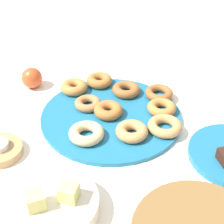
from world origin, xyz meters
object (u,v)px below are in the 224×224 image
Objects in this scene: donut_plate at (111,116)px; donut_2 at (74,87)px; donut_8 at (159,93)px; fruit_bowl at (54,206)px; apple at (32,78)px; donut_5 at (132,131)px; donut_6 at (165,126)px; donut_4 at (86,133)px; donut_7 at (99,80)px; donut_0 at (126,90)px; melon_chunk_right at (35,200)px; donut_3 at (88,103)px; melon_chunk_left at (69,192)px; donut_1 at (108,110)px; donut_9 at (161,108)px.

donut_2 reaches higher than donut_plate.
fruit_bowl reaches higher than donut_8.
apple reaches higher than donut_plate.
donut_6 is at bearing -170.66° from donut_5.
donut_4 reaches higher than donut_6.
donut_8 is 0.46× the size of fruit_bowl.
donut_plate is 0.17m from donut_2.
donut_6 is at bearing 122.19° from donut_7.
donut_0 is at bearing -93.31° from donut_5.
melon_chunk_right reaches higher than donut_2.
donut_3 is 0.42× the size of fruit_bowl.
donut_5 is 0.27m from donut_7.
donut_5 is 0.99× the size of donut_8.
donut_4 is 0.23m from fruit_bowl.
melon_chunk_left reaches higher than donut_5.
donut_7 is at bearing -108.85° from donut_3.
melon_chunk_right reaches higher than donut_1.
donut_6 is at bearing -137.10° from melon_chunk_left.
donut_3 is 0.94× the size of donut_9.
donut_0 is 0.24m from donut_4.
donut_7 reaches higher than donut_9.
apple is (0.16, -0.29, 0.01)m from donut_4.
melon_chunk_right reaches higher than donut_plate.
melon_chunk_left is at bearing 79.36° from donut_4.
donut_2 is at bearing -28.11° from donut_9.
melon_chunk_left is at bearing 42.90° from donut_6.
donut_0 is 0.10m from donut_8.
donut_0 is 0.10m from donut_7.
fruit_bowl reaches higher than donut_plate.
donut_5 is 0.09m from donut_6.
donut_8 is at bearing -124.27° from melon_chunk_left.
donut_7 is (0.08, -0.06, 0.00)m from donut_0.
apple is at bearing -79.96° from fruit_bowl.
melon_chunk_right is at bearing 50.76° from donut_8.
fruit_bowl is at bearing 64.23° from donut_0.
donut_1 is (0.01, -0.00, 0.02)m from donut_plate.
donut_1 is 0.99× the size of donut_9.
melon_chunk_left is (0.16, 0.22, 0.03)m from donut_5.
apple is at bearing -36.55° from donut_6.
donut_9 is at bearing -134.41° from melon_chunk_right.
donut_plate is 0.16m from donut_6.
donut_2 is at bearing -91.48° from melon_chunk_left.
donut_plate is at bearing -31.56° from donut_6.
donut_6 reaches higher than donut_plate.
donut_7 is 2.28× the size of melon_chunk_right.
donut_1 is at bearing -117.17° from melon_chunk_right.
donut_4 is 0.12m from donut_5.
donut_8 is at bearing 164.83° from donut_0.
donut_4 is 0.23m from melon_chunk_left.
donut_3 is at bearing 113.71° from donut_2.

